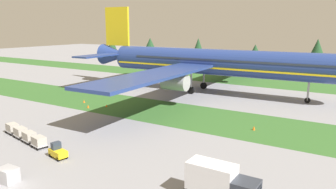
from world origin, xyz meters
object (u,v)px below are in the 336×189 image
(airliner, at_px, (206,62))
(catering_truck, at_px, (220,182))
(taxiway_marker_0, at_px, (106,106))
(taxiway_marker_2, at_px, (84,101))
(ground_crew_marshaller, at_px, (191,183))
(cargo_dolly_third, at_px, (21,132))
(taxiway_marker_3, at_px, (254,128))
(cargo_dolly_second, at_px, (29,136))
(taxiway_marker_1, at_px, (88,106))
(cargo_dolly_lead, at_px, (39,141))
(cargo_dolly_fourth, at_px, (12,128))
(uld_container_1, at_px, (8,175))
(baggage_tug, at_px, (58,152))

(airliner, height_order, catering_truck, airliner)
(taxiway_marker_0, xyz_separation_m, taxiway_marker_2, (-6.62, 0.25, 0.04))
(ground_crew_marshaller, relative_size, taxiway_marker_0, 3.39)
(cargo_dolly_third, xyz_separation_m, taxiway_marker_0, (-2.11, 20.64, -0.66))
(airliner, height_order, taxiway_marker_3, airliner)
(cargo_dolly_second, height_order, taxiway_marker_3, cargo_dolly_second)
(cargo_dolly_third, relative_size, taxiway_marker_2, 4.15)
(taxiway_marker_3, bearing_deg, catering_truck, -80.37)
(catering_truck, bearing_deg, airliner, -152.44)
(cargo_dolly_second, height_order, taxiway_marker_1, cargo_dolly_second)
(taxiway_marker_0, distance_m, taxiway_marker_2, 6.62)
(cargo_dolly_third, height_order, ground_crew_marshaller, ground_crew_marshaller)
(airliner, xyz_separation_m, catering_truck, (23.32, -45.97, -5.64))
(cargo_dolly_second, bearing_deg, taxiway_marker_3, 142.82)
(cargo_dolly_lead, distance_m, cargo_dolly_fourth, 8.70)
(uld_container_1, bearing_deg, cargo_dolly_fourth, 145.48)
(taxiway_marker_3, bearing_deg, baggage_tug, -126.10)
(taxiway_marker_2, bearing_deg, uld_container_1, -56.30)
(cargo_dolly_second, relative_size, uld_container_1, 1.23)
(cargo_dolly_third, relative_size, taxiway_marker_0, 4.78)
(baggage_tug, distance_m, uld_container_1, 7.08)
(catering_truck, xyz_separation_m, taxiway_marker_2, (-40.49, 21.96, -1.66))
(cargo_dolly_second, distance_m, cargo_dolly_fourth, 5.80)
(taxiway_marker_1, height_order, taxiway_marker_3, taxiway_marker_3)
(ground_crew_marshaller, bearing_deg, cargo_dolly_lead, 25.30)
(baggage_tug, height_order, catering_truck, catering_truck)
(cargo_dolly_fourth, relative_size, taxiway_marker_0, 4.78)
(airliner, bearing_deg, taxiway_marker_0, -25.26)
(cargo_dolly_second, xyz_separation_m, uld_container_1, (8.47, -8.60, -0.15))
(cargo_dolly_fourth, distance_m, taxiway_marker_2, 21.16)
(airliner, distance_m, cargo_dolly_lead, 46.60)
(ground_crew_marshaller, bearing_deg, taxiway_marker_0, -10.16)
(airliner, height_order, taxiway_marker_0, airliner)
(taxiway_marker_0, bearing_deg, ground_crew_marshaller, -35.18)
(cargo_dolly_lead, height_order, cargo_dolly_fourth, same)
(catering_truck, bearing_deg, cargo_dolly_fourth, -92.06)
(taxiway_marker_1, bearing_deg, baggage_tug, -52.89)
(catering_truck, relative_size, taxiway_marker_3, 10.32)
(catering_truck, bearing_deg, taxiway_marker_3, -169.71)
(airliner, distance_m, cargo_dolly_fourth, 46.22)
(cargo_dolly_third, xyz_separation_m, taxiway_marker_3, (27.91, 21.59, -0.58))
(cargo_dolly_third, bearing_deg, airliner, -179.31)
(airliner, bearing_deg, cargo_dolly_second, -8.76)
(cargo_dolly_second, height_order, ground_crew_marshaller, ground_crew_marshaller)
(cargo_dolly_second, height_order, cargo_dolly_fourth, same)
(cargo_dolly_fourth, distance_m, ground_crew_marshaller, 31.51)
(catering_truck, relative_size, taxiway_marker_2, 11.82)
(airliner, bearing_deg, uld_container_1, 1.30)
(airliner, distance_m, taxiway_marker_3, 31.22)
(cargo_dolly_third, distance_m, taxiway_marker_3, 35.29)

